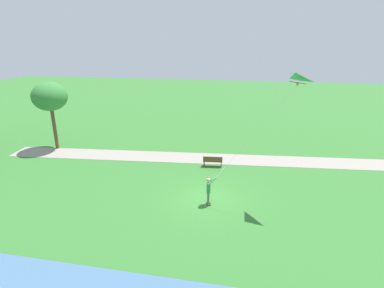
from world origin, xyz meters
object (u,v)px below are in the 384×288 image
object	(u,v)px
tree_treeline_center	(50,97)
park_bench_near_walkway	(213,161)
flying_kite	(294,81)
person_kite_flyer	(209,189)

from	to	relation	value
tree_treeline_center	park_bench_near_walkway	bearing A→B (deg)	-96.05
flying_kite	tree_treeline_center	xyz separation A→B (m)	(6.72, 19.29, -2.62)
flying_kite	tree_treeline_center	distance (m)	20.60
person_kite_flyer	park_bench_near_walkway	size ratio (longest dim) A/B	1.19
flying_kite	tree_treeline_center	bearing A→B (deg)	70.80
tree_treeline_center	person_kite_flyer	bearing A→B (deg)	-116.00
person_kite_flyer	park_bench_near_walkway	distance (m)	5.83
person_kite_flyer	park_bench_near_walkway	bearing A→B (deg)	4.78
flying_kite	park_bench_near_walkway	bearing A→B (deg)	42.51
flying_kite	tree_treeline_center	size ratio (longest dim) A/B	0.99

